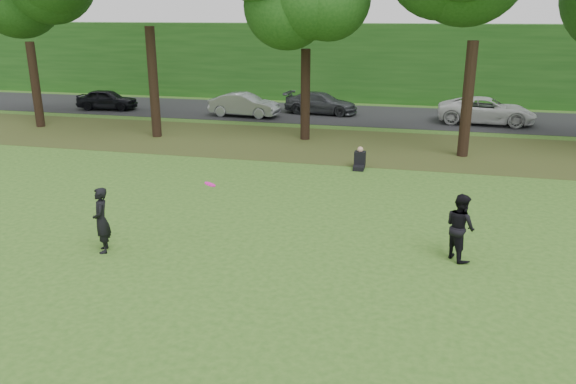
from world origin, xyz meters
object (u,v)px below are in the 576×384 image
object	(u,v)px
seated_person	(360,160)
player_left	(101,220)
player_right	(460,227)
frisbee	(210,184)

from	to	relation	value
seated_person	player_left	bearing A→B (deg)	-119.90
player_left	player_right	size ratio (longest dim) A/B	1.01
player_right	seated_person	world-z (taller)	player_right
frisbee	seated_person	bearing A→B (deg)	73.37
player_left	frisbee	xyz separation A→B (m)	(2.60, 0.66, 0.91)
player_left	player_right	bearing A→B (deg)	72.78
seated_person	player_right	bearing A→B (deg)	-67.56
player_right	frisbee	size ratio (longest dim) A/B	4.80
seated_person	frisbee	bearing A→B (deg)	-107.40
player_left	frisbee	bearing A→B (deg)	76.03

